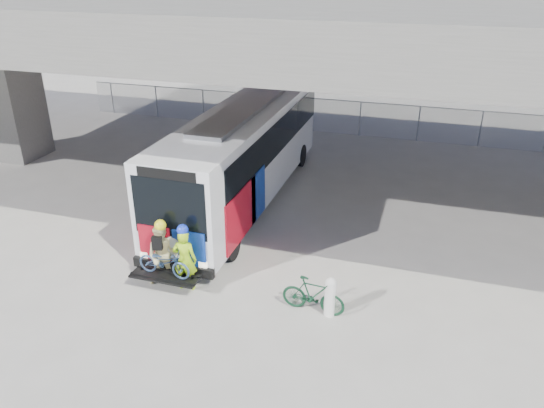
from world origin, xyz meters
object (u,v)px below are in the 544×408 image
at_px(bus, 244,148).
at_px(cyclist_hivis, 185,258).
at_px(bollard, 330,295).
at_px(cyclist_tan, 163,255).
at_px(bike_parked, 313,295).

xyz_separation_m(bus, cyclist_hivis, (0.53, -6.33, -1.12)).
bearing_deg(bollard, bus, 126.68).
xyz_separation_m(cyclist_hivis, cyclist_tan, (-0.68, -0.00, -0.00)).
distance_m(bus, bike_parked, 7.80).
bearing_deg(bus, bollard, -53.32).
xyz_separation_m(bus, cyclist_tan, (-0.15, -6.33, -1.12)).
bearing_deg(bus, cyclist_hivis, -85.25).
xyz_separation_m(cyclist_hivis, bike_parked, (3.73, -0.00, -0.47)).
bearing_deg(bike_parked, bus, 38.05).
height_order(cyclist_hivis, bike_parked, cyclist_hivis).
height_order(cyclist_hivis, cyclist_tan, cyclist_tan).
bearing_deg(cyclist_tan, bus, 72.91).
xyz_separation_m(bollard, bike_parked, (-0.45, 0.00, -0.09)).
bearing_deg(bike_parked, cyclist_tan, 94.14).
relative_size(bollard, cyclist_tan, 0.55).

